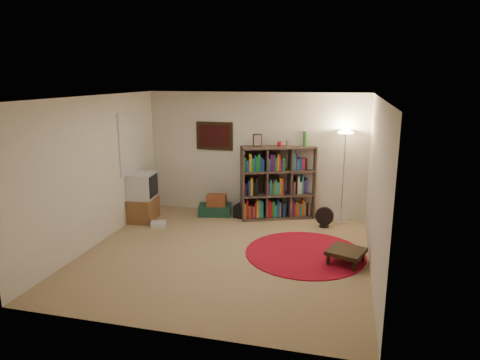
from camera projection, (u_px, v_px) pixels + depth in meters
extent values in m
cube|color=#957B57|center=(225.00, 255.00, 6.92)|extent=(4.50, 4.50, 0.02)
cube|color=white|center=(224.00, 96.00, 6.32)|extent=(4.50, 4.50, 0.02)
cube|color=beige|center=(255.00, 154.00, 8.75)|extent=(4.50, 0.02, 2.50)
cube|color=beige|center=(165.00, 228.00, 4.49)|extent=(4.50, 0.02, 2.50)
cube|color=beige|center=(95.00, 171.00, 7.15)|extent=(0.02, 4.50, 2.50)
cube|color=beige|center=(377.00, 188.00, 6.09)|extent=(0.02, 4.50, 2.50)
cube|color=black|center=(215.00, 136.00, 8.84)|extent=(0.78, 0.04, 0.58)
cube|color=#390B0B|center=(214.00, 136.00, 8.82)|extent=(0.66, 0.01, 0.46)
cube|color=white|center=(132.00, 142.00, 8.30)|extent=(0.03, 1.00, 1.20)
cube|color=beige|center=(348.00, 161.00, 8.31)|extent=(0.08, 0.01, 0.12)
cube|color=#41312B|center=(277.00, 216.00, 8.72)|extent=(1.51, 0.92, 0.03)
cube|color=#41312B|center=(278.00, 147.00, 8.39)|extent=(1.51, 0.92, 0.03)
cube|color=#41312B|center=(242.00, 184.00, 8.46)|extent=(0.18, 0.40, 1.46)
cube|color=#41312B|center=(312.00, 181.00, 8.65)|extent=(0.18, 0.40, 1.46)
cube|color=#41312B|center=(276.00, 180.00, 8.75)|extent=(1.37, 0.56, 1.46)
cube|color=#41312B|center=(266.00, 183.00, 8.52)|extent=(0.17, 0.38, 1.40)
cube|color=#41312B|center=(289.00, 182.00, 8.59)|extent=(0.17, 0.38, 1.40)
cube|color=#41312B|center=(277.00, 194.00, 8.61)|extent=(1.45, 0.88, 0.03)
cube|color=#41312B|center=(278.00, 171.00, 8.50)|extent=(1.45, 0.88, 0.03)
cube|color=orange|center=(244.00, 210.00, 8.55)|extent=(0.10, 0.17, 0.32)
cube|color=maroon|center=(247.00, 209.00, 8.55)|extent=(0.10, 0.17, 0.37)
cube|color=#B44D16|center=(249.00, 211.00, 8.57)|extent=(0.10, 0.17, 0.25)
cube|color=#3E165A|center=(251.00, 211.00, 8.58)|extent=(0.10, 0.17, 0.25)
cube|color=#B44D16|center=(253.00, 212.00, 8.59)|extent=(0.09, 0.17, 0.23)
cube|color=maroon|center=(255.00, 210.00, 8.58)|extent=(0.09, 0.17, 0.31)
cube|color=orange|center=(257.00, 208.00, 8.58)|extent=(0.10, 0.17, 0.36)
cube|color=#21787B|center=(259.00, 208.00, 8.59)|extent=(0.10, 0.17, 0.37)
cube|color=#21787B|center=(262.00, 209.00, 8.60)|extent=(0.10, 0.17, 0.34)
cube|color=#3E165A|center=(245.00, 189.00, 8.45)|extent=(0.10, 0.17, 0.23)
cube|color=black|center=(247.00, 189.00, 8.46)|extent=(0.10, 0.17, 0.26)
cube|color=navy|center=(249.00, 187.00, 8.46)|extent=(0.10, 0.17, 0.30)
cube|color=orange|center=(251.00, 186.00, 8.46)|extent=(0.10, 0.17, 0.35)
cube|color=black|center=(254.00, 188.00, 8.47)|extent=(0.10, 0.17, 0.27)
cube|color=black|center=(256.00, 186.00, 8.47)|extent=(0.11, 0.17, 0.36)
cube|color=#167025|center=(245.00, 165.00, 8.34)|extent=(0.10, 0.17, 0.29)
cube|color=navy|center=(247.00, 166.00, 8.35)|extent=(0.11, 0.17, 0.24)
cube|color=orange|center=(250.00, 163.00, 8.34)|extent=(0.10, 0.17, 0.36)
cube|color=#167025|center=(252.00, 165.00, 8.36)|extent=(0.11, 0.17, 0.28)
cube|color=navy|center=(255.00, 163.00, 8.36)|extent=(0.09, 0.17, 0.33)
cube|color=#167025|center=(256.00, 164.00, 8.36)|extent=(0.09, 0.17, 0.30)
cube|color=#167025|center=(258.00, 163.00, 8.36)|extent=(0.11, 0.17, 0.35)
cube|color=navy|center=(260.00, 164.00, 8.38)|extent=(0.09, 0.17, 0.29)
cube|color=navy|center=(262.00, 165.00, 8.39)|extent=(0.10, 0.17, 0.24)
cube|color=maroon|center=(268.00, 208.00, 8.61)|extent=(0.10, 0.17, 0.36)
cube|color=maroon|center=(270.00, 209.00, 8.62)|extent=(0.10, 0.17, 0.33)
cube|color=#167025|center=(273.00, 208.00, 8.63)|extent=(0.11, 0.17, 0.33)
cube|color=#21787B|center=(275.00, 210.00, 8.64)|extent=(0.10, 0.17, 0.25)
cube|color=navy|center=(278.00, 208.00, 8.64)|extent=(0.10, 0.17, 0.34)
cube|color=brown|center=(280.00, 209.00, 8.65)|extent=(0.09, 0.17, 0.30)
cube|color=black|center=(281.00, 208.00, 8.65)|extent=(0.10, 0.17, 0.34)
cube|color=navy|center=(283.00, 209.00, 8.66)|extent=(0.10, 0.17, 0.28)
cube|color=#3E165A|center=(268.00, 188.00, 8.51)|extent=(0.09, 0.17, 0.25)
cube|color=#21787B|center=(270.00, 187.00, 8.51)|extent=(0.09, 0.17, 0.31)
cube|color=#167025|center=(272.00, 188.00, 8.52)|extent=(0.09, 0.17, 0.24)
cube|color=brown|center=(274.00, 187.00, 8.52)|extent=(0.09, 0.17, 0.28)
cube|color=#21787B|center=(275.00, 186.00, 8.52)|extent=(0.09, 0.17, 0.30)
cube|color=#21787B|center=(278.00, 188.00, 8.54)|extent=(0.11, 0.17, 0.25)
cube|color=orange|center=(280.00, 186.00, 8.53)|extent=(0.09, 0.17, 0.33)
cube|color=#B44D16|center=(282.00, 186.00, 8.54)|extent=(0.09, 0.17, 0.32)
cube|color=#3E165A|center=(283.00, 187.00, 8.55)|extent=(0.09, 0.17, 0.27)
cube|color=#21787B|center=(269.00, 165.00, 8.40)|extent=(0.09, 0.17, 0.25)
cube|color=#3E165A|center=(271.00, 162.00, 8.39)|extent=(0.10, 0.17, 0.35)
cube|color=#3E165A|center=(273.00, 163.00, 8.40)|extent=(0.11, 0.17, 0.33)
cube|color=#167025|center=(276.00, 164.00, 8.42)|extent=(0.10, 0.17, 0.27)
cube|color=orange|center=(277.00, 162.00, 8.41)|extent=(0.09, 0.17, 0.35)
cube|color=maroon|center=(279.00, 163.00, 8.42)|extent=(0.09, 0.17, 0.31)
cube|color=#3E165A|center=(281.00, 165.00, 8.43)|extent=(0.10, 0.17, 0.25)
cube|color=#167025|center=(283.00, 164.00, 8.44)|extent=(0.10, 0.17, 0.27)
cube|color=#3E165A|center=(292.00, 207.00, 8.67)|extent=(0.10, 0.17, 0.36)
cube|color=maroon|center=(294.00, 209.00, 8.69)|extent=(0.09, 0.17, 0.28)
cube|color=brown|center=(295.00, 208.00, 8.69)|extent=(0.09, 0.17, 0.32)
cube|color=#B44D16|center=(297.00, 209.00, 8.70)|extent=(0.10, 0.17, 0.28)
cube|color=#21787B|center=(300.00, 209.00, 8.71)|extent=(0.10, 0.17, 0.25)
cube|color=#B44D16|center=(302.00, 207.00, 8.70)|extent=(0.10, 0.17, 0.35)
cube|color=brown|center=(304.00, 208.00, 8.71)|extent=(0.10, 0.17, 0.29)
cube|color=black|center=(306.00, 210.00, 8.73)|extent=(0.10, 0.17, 0.23)
cube|color=brown|center=(308.00, 209.00, 8.73)|extent=(0.09, 0.17, 0.27)
cube|color=#3E165A|center=(292.00, 188.00, 8.58)|extent=(0.09, 0.17, 0.24)
cube|color=brown|center=(294.00, 187.00, 8.58)|extent=(0.09, 0.17, 0.24)
cube|color=black|center=(296.00, 185.00, 8.57)|extent=(0.10, 0.17, 0.33)
cube|color=beige|center=(298.00, 184.00, 8.58)|extent=(0.10, 0.17, 0.36)
cube|color=beige|center=(300.00, 187.00, 8.60)|extent=(0.10, 0.17, 0.24)
cube|color=#21787B|center=(302.00, 184.00, 8.59)|extent=(0.09, 0.17, 0.38)
cube|color=#3E165A|center=(304.00, 186.00, 8.60)|extent=(0.10, 0.17, 0.27)
cube|color=navy|center=(306.00, 185.00, 8.60)|extent=(0.09, 0.17, 0.31)
cube|color=#21787B|center=(293.00, 161.00, 8.45)|extent=(0.11, 0.17, 0.36)
cube|color=#3E165A|center=(296.00, 162.00, 8.46)|extent=(0.09, 0.17, 0.33)
cube|color=#21787B|center=(297.00, 165.00, 8.48)|extent=(0.09, 0.17, 0.23)
cube|color=navy|center=(299.00, 164.00, 8.48)|extent=(0.09, 0.17, 0.25)
cube|color=navy|center=(300.00, 164.00, 8.48)|extent=(0.09, 0.17, 0.24)
cube|color=maroon|center=(303.00, 164.00, 8.49)|extent=(0.11, 0.17, 0.25)
cube|color=black|center=(305.00, 164.00, 8.50)|extent=(0.10, 0.17, 0.24)
cube|color=black|center=(257.00, 140.00, 8.32)|extent=(0.17, 0.08, 0.25)
cube|color=gray|center=(257.00, 140.00, 8.30)|extent=(0.13, 0.06, 0.20)
cylinder|color=maroon|center=(279.00, 144.00, 8.37)|extent=(0.11, 0.11, 0.09)
cylinder|color=silver|center=(288.00, 143.00, 8.39)|extent=(0.09, 0.09, 0.11)
cylinder|color=#348131|center=(305.00, 139.00, 8.37)|extent=(0.11, 0.11, 0.29)
cylinder|color=#348131|center=(309.00, 138.00, 8.46)|extent=(0.11, 0.11, 0.29)
cylinder|color=silver|center=(341.00, 222.00, 8.42)|extent=(0.35, 0.35, 0.03)
cylinder|color=silver|center=(343.00, 179.00, 8.22)|extent=(0.03, 0.03, 1.71)
cone|color=silver|center=(346.00, 133.00, 8.01)|extent=(0.43, 0.43, 0.14)
cylinder|color=#FFD88C|center=(346.00, 133.00, 8.01)|extent=(0.34, 0.34, 0.02)
cylinder|color=black|center=(324.00, 226.00, 8.17)|extent=(0.19, 0.19, 0.03)
cylinder|color=black|center=(324.00, 222.00, 8.15)|extent=(0.04, 0.04, 0.14)
cylinder|color=black|center=(324.00, 216.00, 8.10)|extent=(0.35, 0.09, 0.35)
cube|color=brown|center=(143.00, 209.00, 8.52)|extent=(0.53, 0.71, 0.46)
cube|color=silver|center=(142.00, 185.00, 8.40)|extent=(0.51, 0.60, 0.50)
cube|color=black|center=(154.00, 186.00, 8.37)|extent=(0.07, 0.48, 0.42)
cube|color=black|center=(154.00, 186.00, 8.37)|extent=(0.06, 0.42, 0.37)
cube|color=silver|center=(158.00, 224.00, 8.18)|extent=(0.35, 0.32, 0.09)
cube|color=#14392A|center=(215.00, 210.00, 8.87)|extent=(0.74, 0.56, 0.21)
cube|color=brown|center=(217.00, 200.00, 8.77)|extent=(0.44, 0.35, 0.22)
cube|color=black|center=(244.00, 211.00, 8.71)|extent=(0.41, 0.37, 0.25)
cylinder|color=white|center=(263.00, 208.00, 8.95)|extent=(0.13, 0.13, 0.23)
cylinder|color=maroon|center=(305.00, 253.00, 6.93)|extent=(1.94, 1.94, 0.02)
cube|color=black|center=(346.00, 251.00, 6.51)|extent=(0.65, 0.65, 0.06)
cube|color=black|center=(328.00, 260.00, 6.48)|extent=(0.05, 0.05, 0.18)
cube|color=black|center=(354.00, 266.00, 6.26)|extent=(0.05, 0.05, 0.18)
cube|color=black|center=(338.00, 251.00, 6.81)|extent=(0.05, 0.05, 0.18)
cube|color=black|center=(363.00, 257.00, 6.59)|extent=(0.05, 0.05, 0.18)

